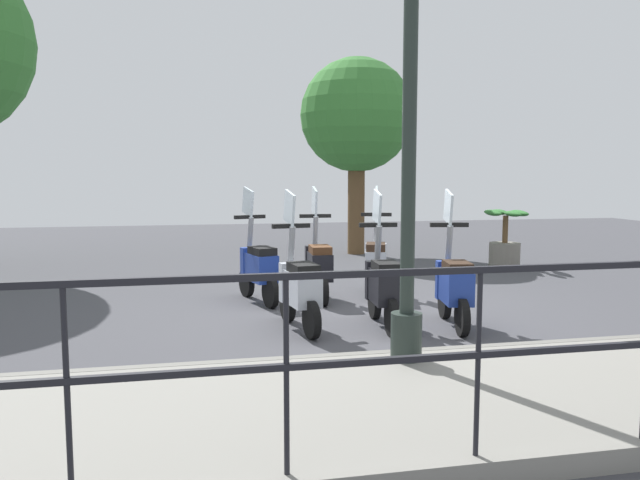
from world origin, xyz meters
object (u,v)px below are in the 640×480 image
tree_distant (357,117)px  scooter_far_1 (318,265)px  potted_palm (505,243)px  scooter_far_0 (376,262)px  scooter_far_2 (258,267)px  scooter_near_0 (454,284)px  scooter_near_1 (383,285)px  scooter_near_2 (299,287)px  lamp_post_near (410,112)px

tree_distant → scooter_far_1: (-4.67, 1.79, -2.42)m
potted_palm → scooter_far_0: bearing=124.0°
tree_distant → scooter_far_2: size_ratio=2.69×
scooter_near_0 → scooter_far_0: same height
tree_distant → scooter_near_1: 6.89m
tree_distant → scooter_far_2: bearing=150.7°
scooter_near_1 → tree_distant: bearing=-8.4°
scooter_far_0 → scooter_far_1: size_ratio=1.00×
scooter_far_2 → scooter_far_1: bearing=-107.5°
scooter_far_0 → scooter_far_1: bearing=116.4°
scooter_far_2 → scooter_far_0: bearing=-102.4°
scooter_near_2 → scooter_near_1: bearing=-103.3°
scooter_near_0 → scooter_near_1: bearing=89.3°
tree_distant → scooter_far_0: 5.23m
scooter_far_1 → scooter_near_2: bearing=163.3°
tree_distant → scooter_far_0: tree_distant is taller
lamp_post_near → scooter_far_0: lamp_post_near is taller
potted_palm → scooter_far_2: (-2.22, 4.78, 0.04)m
tree_distant → potted_palm: 4.09m
scooter_far_0 → scooter_far_2: 1.67m
scooter_far_2 → tree_distant: bearing=-45.7°
scooter_near_1 → scooter_far_2: bearing=40.6°
scooter_near_1 → scooter_near_2: 0.94m
lamp_post_near → scooter_near_1: 2.44m
scooter_near_1 → scooter_far_2: (1.65, 1.22, 0.00)m
tree_distant → scooter_far_0: (-4.53, 0.94, -2.42)m
lamp_post_near → scooter_far_0: 3.94m
potted_palm → scooter_far_2: 5.27m
tree_distant → scooter_near_0: 6.92m
scooter_near_0 → scooter_far_2: (1.80, 2.00, 0.00)m
scooter_near_1 → scooter_near_2: bearing=89.4°
tree_distant → scooter_far_2: 5.86m
scooter_near_0 → scooter_far_0: bearing=19.9°
potted_palm → scooter_far_1: (-2.23, 3.96, 0.04)m
potted_palm → scooter_near_2: bearing=130.1°
scooter_near_1 → scooter_near_2: same height
scooter_far_0 → scooter_far_2: same height
potted_palm → scooter_far_0: (-2.10, 3.11, 0.04)m
scooter_far_2 → scooter_near_1: bearing=-159.9°
scooter_near_1 → scooter_near_2: (0.08, 0.94, 0.00)m
lamp_post_near → tree_distant: (7.98, -1.72, 0.69)m
lamp_post_near → scooter_far_1: size_ratio=3.01×
scooter_near_2 → potted_palm: bearing=-58.6°
scooter_near_1 → scooter_far_2: same height
lamp_post_near → scooter_near_2: bearing=19.2°
tree_distant → scooter_near_0: bearing=174.6°
scooter_near_2 → scooter_far_2: size_ratio=1.00×
scooter_near_2 → scooter_far_1: same height
lamp_post_near → tree_distant: size_ratio=1.12×
scooter_near_0 → scooter_near_1: same height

